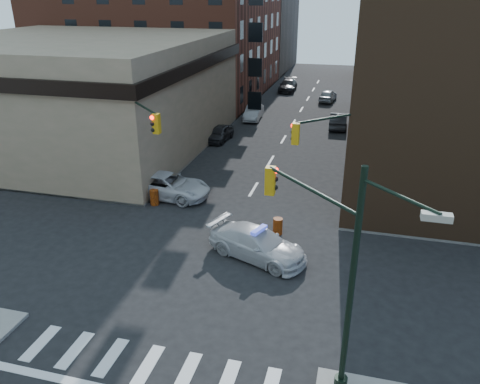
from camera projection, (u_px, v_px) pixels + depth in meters
The scene contains 25 objects.
ground at pixel (207, 266), 22.99m from camera, with size 140.00×140.00×0.00m, color black.
sidewalk_nw at pixel (113, 100), 57.38m from camera, with size 34.00×54.50×0.15m, color gray.
bank_building at pixel (77, 92), 39.80m from camera, with size 22.00×22.00×9.00m, color #967B62.
commercial_row_ne at pixel (449, 65), 37.16m from camera, with size 14.00×34.00×14.00m, color #452D1B.
filler_nw at pixel (232, 19), 78.56m from camera, with size 20.00×18.00×16.00m, color brown.
filler_ne at pixel (420, 38), 68.83m from camera, with size 16.00×16.00×12.00m, color brown.
signal_pole_se at pixel (329, 260), 14.85m from camera, with size 5.40×5.27×8.00m.
signal_pole_nw at pixel (139, 142), 27.36m from camera, with size 3.58×3.67×8.00m.
signal_pole_ne at pixel (342, 158), 24.66m from camera, with size 3.67×3.58×8.00m.
tree_ne_near at pixel (373, 97), 42.94m from camera, with size 3.00×3.00×4.85m.
tree_ne_far at pixel (373, 81), 50.04m from camera, with size 3.00×3.00×4.85m.
police_car at pixel (257, 244), 23.51m from camera, with size 2.14×5.25×1.52m, color #BABBBF.
pickup at pixel (167, 185), 30.46m from camera, with size 2.61×5.66×1.57m, color silver.
parked_car_wnear at pixel (220, 133), 41.93m from camera, with size 1.60×3.99×1.36m, color black.
parked_car_wfar at pixel (254, 113), 48.82m from camera, with size 1.52×4.36×1.44m, color #96989E.
parked_car_wdeep at pixel (288, 85), 62.56m from camera, with size 2.12×5.21×1.51m, color black.
parked_car_enear at pixel (338, 120), 45.82m from camera, with size 1.59×4.55×1.50m, color black.
parked_car_efar at pixel (328, 95), 56.78m from camera, with size 1.71×4.24×1.45m, color #9C9FA4.
pedestrian_a at pixel (107, 170), 32.10m from camera, with size 0.70×0.46×1.91m, color black.
pedestrian_b at pixel (79, 181), 30.39m from camera, with size 0.89×0.70×1.84m, color black.
pedestrian_c at pixel (82, 164), 33.33m from camera, with size 1.13×0.47×1.92m, color #1D242C.
barrel_road at pixel (278, 226), 25.90m from camera, with size 0.53×0.53×0.94m, color #BF2E09.
barrel_bank at pixel (154, 197), 29.44m from camera, with size 0.55×0.55×0.99m, color #CA5C09.
barricade_nw_a at pixel (123, 191), 30.12m from camera, with size 1.19×0.60×0.89m, color #E0590A, non-canonical shape.
barricade_nw_b at pixel (116, 178), 31.97m from camera, with size 1.34×0.67×1.00m, color red, non-canonical shape.
Camera 1 is at (6.53, -18.59, 12.50)m, focal length 35.00 mm.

